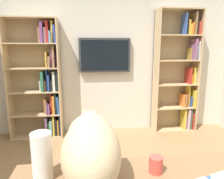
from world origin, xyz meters
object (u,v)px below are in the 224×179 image
Objects in this scene: bookshelf_left at (180,74)px; cat at (91,147)px; bookshelf_right at (42,82)px; paper_towel_roll at (42,156)px; coffee_mug at (156,165)px; wall_mounted_tv at (105,55)px.

bookshelf_left is 3.23× the size of cat.
bookshelf_left is at bearing -124.78° from cat.
bookshelf_right is (2.41, 0.00, -0.10)m from bookshelf_left.
coffee_mug is (-0.64, 0.02, -0.09)m from paper_towel_roll.
bookshelf_left is 22.25× the size of coffee_mug.
bookshelf_right is 1.14m from wall_mounted_tv.
bookshelf_left is at bearing -179.95° from bookshelf_right.
paper_towel_roll reaches higher than coffee_mug.
wall_mounted_tv is at bearing -88.16° from coffee_mug.
bookshelf_left is 2.42× the size of wall_mounted_tv.
wall_mounted_tv is at bearing -175.29° from bookshelf_right.
bookshelf_left is at bearing -118.28° from coffee_mug.
wall_mounted_tv is at bearing -103.00° from paper_towel_roll.
bookshelf_left is 2.41m from bookshelf_right.
bookshelf_left is at bearing -129.22° from paper_towel_roll.
cat reaches higher than paper_towel_roll.
paper_towel_roll is at bearing -2.00° from coffee_mug.
coffee_mug is at bearing 91.84° from wall_mounted_tv.
wall_mounted_tv reaches higher than paper_towel_roll.
cat is 6.89× the size of coffee_mug.
paper_towel_roll is at bearing -5.81° from cat.
bookshelf_right is at bearing -64.37° from coffee_mug.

